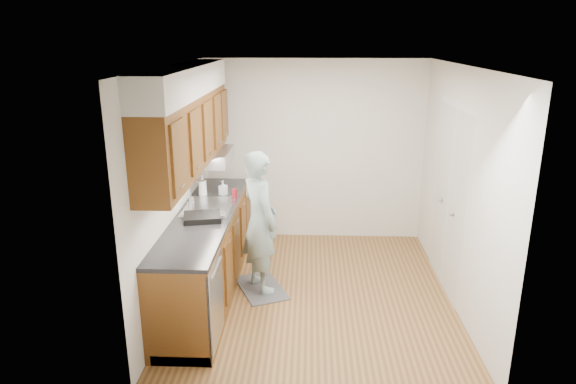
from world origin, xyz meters
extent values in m
plane|color=olive|center=(0.00, 0.00, 0.00)|extent=(3.50, 3.50, 0.00)
plane|color=white|center=(0.00, 0.00, 2.50)|extent=(3.50, 3.50, 0.00)
cube|color=silver|center=(-1.50, 0.00, 1.25)|extent=(0.02, 3.50, 2.50)
cube|color=silver|center=(1.50, 0.00, 1.25)|extent=(0.02, 3.50, 2.50)
cube|color=silver|center=(0.00, 1.75, 1.25)|extent=(3.00, 0.02, 2.50)
cube|color=brown|center=(-1.20, 0.00, 0.45)|extent=(0.60, 2.80, 0.90)
cube|color=black|center=(-1.21, 0.00, 0.92)|extent=(0.63, 2.80, 0.04)
cube|color=#B2B2B7|center=(-1.20, 0.20, 0.89)|extent=(0.48, 0.68, 0.14)
cube|color=#B2B2B7|center=(-1.20, 0.20, 0.94)|extent=(0.52, 0.72, 0.01)
cube|color=#B2B2B7|center=(-0.91, -1.10, 0.47)|extent=(0.03, 0.60, 0.80)
cube|color=brown|center=(-1.33, 0.00, 1.83)|extent=(0.33, 2.80, 0.75)
cube|color=silver|center=(-1.33, 0.00, 2.35)|extent=(0.35, 2.80, 0.30)
cube|color=#A5A5AA|center=(-1.27, 0.85, 1.37)|extent=(0.46, 0.75, 0.16)
cube|color=white|center=(1.49, 0.30, 1.02)|extent=(0.02, 1.22, 2.05)
cube|color=#58585B|center=(-0.61, 0.09, 0.01)|extent=(0.71, 0.87, 0.01)
imported|color=#89A5A7|center=(-0.61, 0.09, 0.92)|extent=(0.70, 0.77, 1.82)
imported|color=silver|center=(-1.34, 0.59, 1.07)|extent=(0.12, 0.12, 0.27)
imported|color=silver|center=(-1.11, 0.67, 1.03)|extent=(0.11, 0.11, 0.18)
cylinder|color=#A71C27|center=(-0.95, 0.55, 1.00)|extent=(0.08, 0.08, 0.11)
cube|color=black|center=(-1.19, -0.21, 0.97)|extent=(0.44, 0.39, 0.06)
camera|label=1|loc=(-0.07, -5.21, 2.80)|focal=32.00mm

